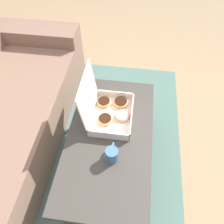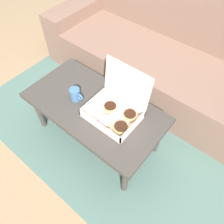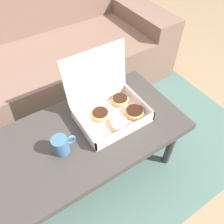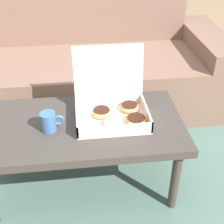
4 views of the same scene
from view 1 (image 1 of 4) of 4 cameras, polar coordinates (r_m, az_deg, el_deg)
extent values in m
plane|color=#937756|center=(1.72, -3.02, -13.48)|extent=(12.00, 12.00, 0.00)
cube|color=#4C6B60|center=(1.78, -12.82, -11.92)|extent=(2.27, 1.82, 0.01)
cube|color=#7A5B4C|center=(1.75, -25.49, -6.79)|extent=(1.67, 0.63, 0.40)
cube|color=#7A5B4C|center=(2.31, -18.77, 14.72)|extent=(0.24, 0.83, 0.52)
cube|color=#3D3833|center=(1.37, -0.63, -6.94)|extent=(0.99, 0.52, 0.04)
cylinder|color=#3D3833|center=(1.79, 7.83, 0.79)|extent=(0.04, 0.04, 0.38)
cylinder|color=#3D3833|center=(1.44, -12.14, -25.22)|extent=(0.04, 0.04, 0.38)
cylinder|color=#3D3833|center=(1.81, -4.93, 2.14)|extent=(0.04, 0.04, 0.38)
cube|color=silver|center=(1.43, 0.00, -1.14)|extent=(0.34, 0.26, 0.01)
cube|color=silver|center=(1.40, 5.13, -0.90)|extent=(0.34, 0.01, 0.06)
cube|color=silver|center=(1.42, -5.05, 0.19)|extent=(0.34, 0.01, 0.06)
cube|color=silver|center=(1.31, -0.99, -6.09)|extent=(0.01, 0.26, 0.06)
cube|color=silver|center=(1.51, 0.86, 4.61)|extent=(0.01, 0.26, 0.06)
cube|color=silver|center=(1.31, -6.40, 4.57)|extent=(0.34, 0.04, 0.26)
torus|color=tan|center=(1.48, 2.31, 2.50)|extent=(0.10, 0.10, 0.03)
cylinder|color=black|center=(1.47, 2.32, 2.75)|extent=(0.08, 0.08, 0.01)
torus|color=tan|center=(1.39, -1.83, -1.96)|extent=(0.10, 0.10, 0.03)
cylinder|color=black|center=(1.38, -1.84, -1.72)|extent=(0.08, 0.08, 0.02)
torus|color=tan|center=(1.41, 2.66, -1.03)|extent=(0.10, 0.10, 0.03)
cylinder|color=pink|center=(1.41, 2.68, -0.83)|extent=(0.09, 0.09, 0.01)
torus|color=tan|center=(1.48, -1.92, 2.55)|extent=(0.09, 0.09, 0.03)
cylinder|color=black|center=(1.47, -1.94, 2.80)|extent=(0.08, 0.08, 0.02)
cylinder|color=#3D6693|center=(1.24, -0.08, -11.15)|extent=(0.07, 0.07, 0.09)
torus|color=#3D6693|center=(1.25, 0.22, -9.10)|extent=(0.05, 0.01, 0.05)
camera|label=2|loc=(1.50, 42.69, 44.01)|focal=35.00mm
camera|label=3|loc=(0.73, 50.29, 11.10)|focal=35.00mm
camera|label=4|loc=(1.34, 64.99, 11.47)|focal=50.00mm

